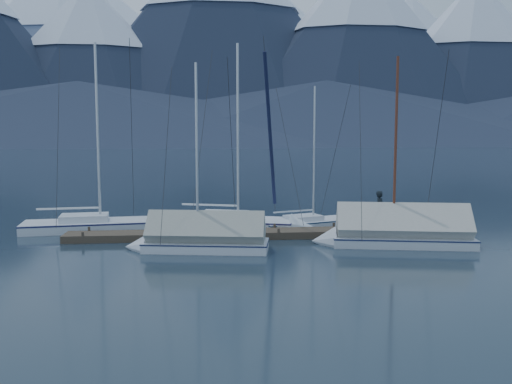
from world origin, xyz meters
The scene contains 10 objects.
ground centered at (0.00, 0.00, 0.00)m, with size 1000.00×1000.00×0.00m, color black.
mountain_range centered at (4.12, 370.45, 58.65)m, with size 877.00×584.00×150.50m.
dock centered at (0.00, 2.00, 0.11)m, with size 18.00×1.50×0.54m.
mooring_posts centered at (-0.50, 2.00, 0.35)m, with size 15.12×1.52×0.35m.
sailboat_open_left centered at (-7.28, 4.83, 0.18)m, with size 8.14×3.49×10.49m.
sailboat_open_mid centered at (-0.15, 4.53, 0.19)m, with size 8.29×4.60×10.56m.
sailboat_open_right centered at (3.77, 4.82, 0.14)m, with size 6.43×3.78×8.21m.
sailboat_covered_near centered at (5.79, -0.43, 0.46)m, with size 7.39×3.57×9.24m.
sailboat_covered_far centered at (-2.90, -0.70, 0.42)m, with size 6.42×2.98×8.69m.
person centered at (6.20, 2.18, 1.26)m, with size 0.67×0.44×1.83m, color black.
Camera 1 is at (-2.58, -23.63, 4.93)m, focal length 38.00 mm.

